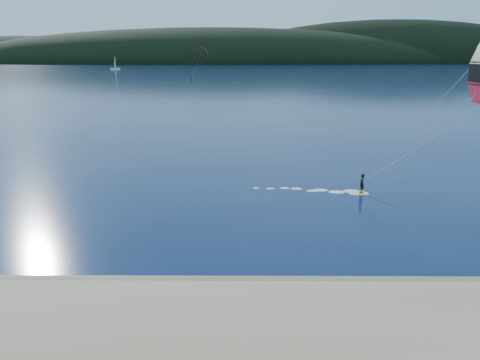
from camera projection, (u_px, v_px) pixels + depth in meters
name	position (u px, v px, depth m)	size (l,w,h in m)	color
ground	(213.00, 335.00, 21.29)	(1800.00, 1800.00, 0.00)	#08183B
wet_sand	(218.00, 287.00, 25.60)	(220.00, 2.50, 0.10)	olive
headland	(242.00, 63.00, 737.54)	(1200.00, 310.00, 140.00)	black
kitesurfer_far	(201.00, 55.00, 216.05)	(10.03, 7.60, 15.96)	gold
sailboat	(115.00, 68.00, 403.49)	(8.88, 5.78, 12.38)	white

